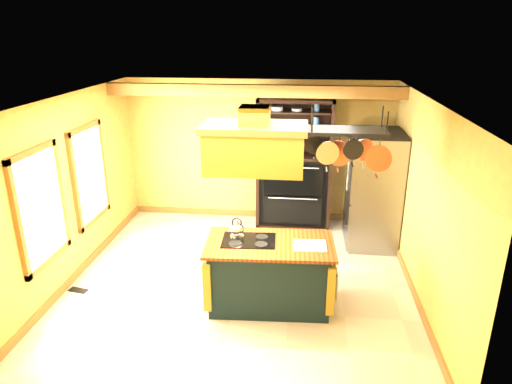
% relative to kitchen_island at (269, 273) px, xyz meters
% --- Properties ---
extents(floor, '(5.00, 5.00, 0.00)m').
position_rel_kitchen_island_xyz_m(floor, '(-0.47, 0.53, -0.47)').
color(floor, beige).
rests_on(floor, ground).
extents(ceiling, '(5.00, 5.00, 0.00)m').
position_rel_kitchen_island_xyz_m(ceiling, '(-0.47, 0.53, 2.23)').
color(ceiling, white).
rests_on(ceiling, wall_back).
extents(wall_back, '(5.00, 0.02, 2.70)m').
position_rel_kitchen_island_xyz_m(wall_back, '(-0.47, 3.03, 0.88)').
color(wall_back, gold).
rests_on(wall_back, floor).
extents(wall_front, '(5.00, 0.02, 2.70)m').
position_rel_kitchen_island_xyz_m(wall_front, '(-0.47, -1.97, 0.88)').
color(wall_front, gold).
rests_on(wall_front, floor).
extents(wall_left, '(0.02, 5.00, 2.70)m').
position_rel_kitchen_island_xyz_m(wall_left, '(-2.97, 0.53, 0.88)').
color(wall_left, gold).
rests_on(wall_left, floor).
extents(wall_right, '(0.02, 5.00, 2.70)m').
position_rel_kitchen_island_xyz_m(wall_right, '(2.03, 0.53, 0.88)').
color(wall_right, gold).
rests_on(wall_right, floor).
extents(ceiling_beam, '(5.00, 0.15, 0.20)m').
position_rel_kitchen_island_xyz_m(ceiling_beam, '(-0.47, 2.23, 2.12)').
color(ceiling_beam, olive).
rests_on(ceiling_beam, ceiling).
extents(window_near, '(0.06, 1.06, 1.56)m').
position_rel_kitchen_island_xyz_m(window_near, '(-2.93, -0.27, 0.93)').
color(window_near, olive).
rests_on(window_near, wall_left).
extents(window_far, '(0.06, 1.06, 1.56)m').
position_rel_kitchen_island_xyz_m(window_far, '(-2.93, 1.13, 0.93)').
color(window_far, olive).
rests_on(window_far, wall_left).
extents(kitchen_island, '(1.73, 1.02, 1.11)m').
position_rel_kitchen_island_xyz_m(kitchen_island, '(0.00, 0.00, 0.00)').
color(kitchen_island, black).
rests_on(kitchen_island, floor).
extents(range_hood, '(1.27, 0.72, 0.80)m').
position_rel_kitchen_island_xyz_m(range_hood, '(-0.20, -0.00, 1.76)').
color(range_hood, olive).
rests_on(range_hood, ceiling).
extents(pot_rack, '(1.02, 0.47, 0.73)m').
position_rel_kitchen_island_xyz_m(pot_rack, '(0.91, -0.00, 1.83)').
color(pot_rack, black).
rests_on(pot_rack, ceiling).
extents(refrigerator, '(0.84, 1.00, 1.95)m').
position_rel_kitchen_island_xyz_m(refrigerator, '(1.59, 2.08, 0.48)').
color(refrigerator, gray).
rests_on(refrigerator, floor).
extents(hutch, '(1.36, 0.62, 2.41)m').
position_rel_kitchen_island_xyz_m(hutch, '(0.23, 2.77, 0.45)').
color(hutch, black).
rests_on(hutch, floor).
extents(floor_register, '(0.30, 0.17, 0.01)m').
position_rel_kitchen_island_xyz_m(floor_register, '(-2.77, 0.02, -0.46)').
color(floor_register, black).
rests_on(floor_register, floor).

